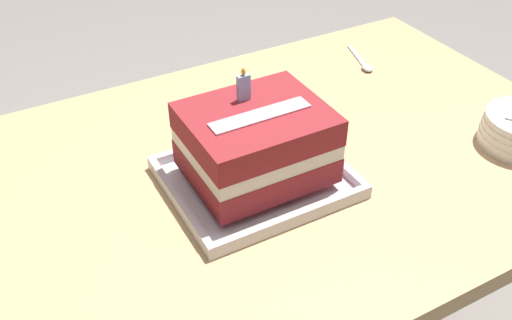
{
  "coord_description": "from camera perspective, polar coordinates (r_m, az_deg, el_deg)",
  "views": [
    {
      "loc": [
        -0.38,
        -0.69,
        1.31
      ],
      "look_at": [
        -0.01,
        -0.02,
        0.73
      ],
      "focal_mm": 40.77,
      "sensor_mm": 36.0,
      "label": 1
    }
  ],
  "objects": [
    {
      "name": "dining_table",
      "position": [
        1.06,
        -0.01,
        -4.68
      ],
      "size": [
        1.23,
        0.76,
        0.7
      ],
      "color": "tan",
      "rests_on": "ground_plane"
    },
    {
      "name": "foil_tray",
      "position": [
        0.96,
        0.01,
        -1.91
      ],
      "size": [
        0.29,
        0.25,
        0.02
      ],
      "color": "silver",
      "rests_on": "dining_table"
    },
    {
      "name": "birthday_cake",
      "position": [
        0.91,
        0.01,
        1.73
      ],
      "size": [
        0.22,
        0.18,
        0.17
      ],
      "color": "maroon",
      "rests_on": "foil_tray"
    },
    {
      "name": "serving_spoon_near_tray",
      "position": [
        1.32,
        10.6,
        9.2
      ],
      "size": [
        0.06,
        0.13,
        0.01
      ],
      "color": "silver",
      "rests_on": "dining_table"
    }
  ]
}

